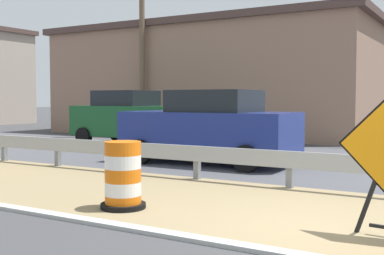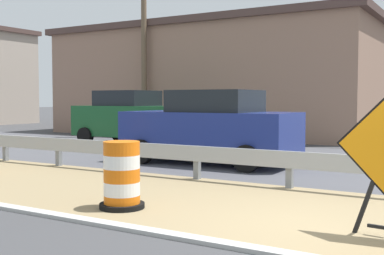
{
  "view_description": "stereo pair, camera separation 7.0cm",
  "coord_description": "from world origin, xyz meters",
  "px_view_note": "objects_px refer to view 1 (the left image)",
  "views": [
    {
      "loc": [
        -6.26,
        -1.63,
        1.68
      ],
      "look_at": [
        2.5,
        3.55,
        1.09
      ],
      "focal_mm": 46.01,
      "sensor_mm": 36.0,
      "label": 1
    },
    {
      "loc": [
        -6.22,
        -1.69,
        1.68
      ],
      "look_at": [
        2.5,
        3.55,
        1.09
      ],
      "focal_mm": 46.01,
      "sensor_mm": 36.0,
      "label": 2
    }
  ],
  "objects_px": {
    "car_distant_b": "(210,127)",
    "utility_pole_near": "(142,25)",
    "car_trailing_near_lane": "(129,118)",
    "traffic_barrel_nearest": "(123,178)"
  },
  "relations": [
    {
      "from": "car_distant_b",
      "to": "utility_pole_near",
      "type": "bearing_deg",
      "value": -43.45
    },
    {
      "from": "car_trailing_near_lane",
      "to": "utility_pole_near",
      "type": "bearing_deg",
      "value": 118.71
    },
    {
      "from": "car_distant_b",
      "to": "traffic_barrel_nearest",
      "type": "bearing_deg",
      "value": 103.92
    },
    {
      "from": "traffic_barrel_nearest",
      "to": "car_distant_b",
      "type": "bearing_deg",
      "value": 14.45
    },
    {
      "from": "car_distant_b",
      "to": "utility_pole_near",
      "type": "height_order",
      "value": "utility_pole_near"
    },
    {
      "from": "car_trailing_near_lane",
      "to": "car_distant_b",
      "type": "distance_m",
      "value": 6.12
    },
    {
      "from": "utility_pole_near",
      "to": "car_distant_b",
      "type": "bearing_deg",
      "value": -132.91
    },
    {
      "from": "car_trailing_near_lane",
      "to": "utility_pole_near",
      "type": "xyz_separation_m",
      "value": [
        3.1,
        1.66,
        3.91
      ]
    },
    {
      "from": "car_distant_b",
      "to": "utility_pole_near",
      "type": "relative_size",
      "value": 0.48
    },
    {
      "from": "car_trailing_near_lane",
      "to": "utility_pole_near",
      "type": "distance_m",
      "value": 5.26
    }
  ]
}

